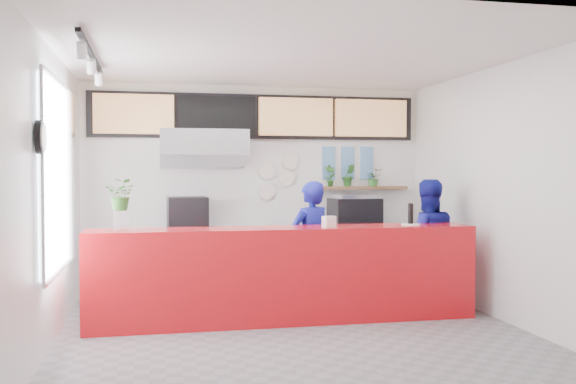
# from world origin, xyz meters

# --- Properties ---
(floor) EXTENTS (5.00, 5.00, 0.00)m
(floor) POSITION_xyz_m (0.00, 0.00, 0.00)
(floor) COLOR slate
(floor) RESTS_ON ground
(ceiling) EXTENTS (5.00, 5.00, 0.00)m
(ceiling) POSITION_xyz_m (0.00, 0.00, 3.00)
(ceiling) COLOR silver
(wall_back) EXTENTS (5.00, 0.00, 5.00)m
(wall_back) POSITION_xyz_m (0.00, 2.50, 1.50)
(wall_back) COLOR white
(wall_back) RESTS_ON ground
(wall_left) EXTENTS (0.00, 5.00, 5.00)m
(wall_left) POSITION_xyz_m (-2.50, 0.00, 1.50)
(wall_left) COLOR white
(wall_left) RESTS_ON ground
(wall_right) EXTENTS (0.00, 5.00, 5.00)m
(wall_right) POSITION_xyz_m (2.50, 0.00, 1.50)
(wall_right) COLOR white
(wall_right) RESTS_ON ground
(service_counter) EXTENTS (4.50, 0.60, 1.10)m
(service_counter) POSITION_xyz_m (0.00, 0.40, 0.55)
(service_counter) COLOR red
(service_counter) RESTS_ON ground
(cream_band) EXTENTS (5.00, 0.02, 0.80)m
(cream_band) POSITION_xyz_m (0.00, 2.49, 2.60)
(cream_band) COLOR beige
(cream_band) RESTS_ON wall_back
(prep_bench) EXTENTS (1.80, 0.60, 0.90)m
(prep_bench) POSITION_xyz_m (-0.80, 2.20, 0.45)
(prep_bench) COLOR #B2B5BA
(prep_bench) RESTS_ON ground
(panini_oven) EXTENTS (0.56, 0.56, 0.49)m
(panini_oven) POSITION_xyz_m (-1.03, 2.20, 1.15)
(panini_oven) COLOR black
(panini_oven) RESTS_ON prep_bench
(extraction_hood) EXTENTS (1.20, 0.70, 0.35)m
(extraction_hood) POSITION_xyz_m (-0.80, 2.15, 2.15)
(extraction_hood) COLOR #B2B5BA
(extraction_hood) RESTS_ON ceiling
(hood_lip) EXTENTS (1.20, 0.69, 0.31)m
(hood_lip) POSITION_xyz_m (-0.80, 2.15, 1.95)
(hood_lip) COLOR #B2B5BA
(hood_lip) RESTS_ON ceiling
(right_bench) EXTENTS (1.80, 0.60, 0.90)m
(right_bench) POSITION_xyz_m (1.50, 2.20, 0.45)
(right_bench) COLOR #B2B5BA
(right_bench) RESTS_ON ground
(espresso_machine) EXTENTS (0.73, 0.55, 0.45)m
(espresso_machine) POSITION_xyz_m (1.42, 2.20, 1.13)
(espresso_machine) COLOR black
(espresso_machine) RESTS_ON right_bench
(espresso_tray) EXTENTS (0.65, 0.50, 0.06)m
(espresso_tray) POSITION_xyz_m (1.42, 2.20, 1.38)
(espresso_tray) COLOR #ABADB2
(espresso_tray) RESTS_ON espresso_machine
(herb_shelf) EXTENTS (1.40, 0.18, 0.04)m
(herb_shelf) POSITION_xyz_m (1.60, 2.40, 1.50)
(herb_shelf) COLOR brown
(herb_shelf) RESTS_ON wall_back
(menu_board_far_left) EXTENTS (1.10, 0.10, 0.55)m
(menu_board_far_left) POSITION_xyz_m (-1.75, 2.38, 2.55)
(menu_board_far_left) COLOR tan
(menu_board_far_left) RESTS_ON wall_back
(menu_board_mid_left) EXTENTS (1.10, 0.10, 0.55)m
(menu_board_mid_left) POSITION_xyz_m (-0.59, 2.38, 2.55)
(menu_board_mid_left) COLOR black
(menu_board_mid_left) RESTS_ON wall_back
(menu_board_mid_right) EXTENTS (1.10, 0.10, 0.55)m
(menu_board_mid_right) POSITION_xyz_m (0.57, 2.38, 2.55)
(menu_board_mid_right) COLOR tan
(menu_board_mid_right) RESTS_ON wall_back
(menu_board_far_right) EXTENTS (1.10, 0.10, 0.55)m
(menu_board_far_right) POSITION_xyz_m (1.73, 2.38, 2.55)
(menu_board_far_right) COLOR tan
(menu_board_far_right) RESTS_ON wall_back
(soffit) EXTENTS (4.80, 0.04, 0.65)m
(soffit) POSITION_xyz_m (0.00, 2.46, 2.55)
(soffit) COLOR black
(soffit) RESTS_ON wall_back
(window_pane) EXTENTS (0.04, 2.20, 1.90)m
(window_pane) POSITION_xyz_m (-2.47, 0.30, 1.70)
(window_pane) COLOR silver
(window_pane) RESTS_ON wall_left
(window_frame) EXTENTS (0.03, 2.30, 2.00)m
(window_frame) POSITION_xyz_m (-2.45, 0.30, 1.70)
(window_frame) COLOR #B2B5BA
(window_frame) RESTS_ON wall_left
(wall_clock_rim) EXTENTS (0.05, 0.30, 0.30)m
(wall_clock_rim) POSITION_xyz_m (-2.46, -0.90, 2.05)
(wall_clock_rim) COLOR black
(wall_clock_rim) RESTS_ON wall_left
(wall_clock_face) EXTENTS (0.02, 0.26, 0.26)m
(wall_clock_face) POSITION_xyz_m (-2.43, -0.90, 2.05)
(wall_clock_face) COLOR white
(wall_clock_face) RESTS_ON wall_left
(track_rail) EXTENTS (0.05, 2.40, 0.04)m
(track_rail) POSITION_xyz_m (-2.10, 0.00, 2.94)
(track_rail) COLOR black
(track_rail) RESTS_ON ceiling
(dec_plate_a) EXTENTS (0.24, 0.03, 0.24)m
(dec_plate_a) POSITION_xyz_m (0.15, 2.47, 1.75)
(dec_plate_a) COLOR silver
(dec_plate_a) RESTS_ON wall_back
(dec_plate_b) EXTENTS (0.24, 0.03, 0.24)m
(dec_plate_b) POSITION_xyz_m (0.45, 2.47, 1.65)
(dec_plate_b) COLOR silver
(dec_plate_b) RESTS_ON wall_back
(dec_plate_c) EXTENTS (0.24, 0.03, 0.24)m
(dec_plate_c) POSITION_xyz_m (0.15, 2.47, 1.45)
(dec_plate_c) COLOR silver
(dec_plate_c) RESTS_ON wall_back
(dec_plate_d) EXTENTS (0.24, 0.03, 0.24)m
(dec_plate_d) POSITION_xyz_m (0.50, 2.47, 1.90)
(dec_plate_d) COLOR silver
(dec_plate_d) RESTS_ON wall_back
(photo_frame_a) EXTENTS (0.20, 0.02, 0.25)m
(photo_frame_a) POSITION_xyz_m (1.10, 2.48, 2.00)
(photo_frame_a) COLOR #598CBF
(photo_frame_a) RESTS_ON wall_back
(photo_frame_b) EXTENTS (0.20, 0.02, 0.25)m
(photo_frame_b) POSITION_xyz_m (1.40, 2.48, 2.00)
(photo_frame_b) COLOR #598CBF
(photo_frame_b) RESTS_ON wall_back
(photo_frame_c) EXTENTS (0.20, 0.02, 0.25)m
(photo_frame_c) POSITION_xyz_m (1.70, 2.48, 2.00)
(photo_frame_c) COLOR #598CBF
(photo_frame_c) RESTS_ON wall_back
(photo_frame_d) EXTENTS (0.20, 0.02, 0.25)m
(photo_frame_d) POSITION_xyz_m (1.10, 2.48, 1.75)
(photo_frame_d) COLOR #598CBF
(photo_frame_d) RESTS_ON wall_back
(photo_frame_e) EXTENTS (0.20, 0.02, 0.25)m
(photo_frame_e) POSITION_xyz_m (1.40, 2.48, 1.75)
(photo_frame_e) COLOR #598CBF
(photo_frame_e) RESTS_ON wall_back
(photo_frame_f) EXTENTS (0.20, 0.02, 0.25)m
(photo_frame_f) POSITION_xyz_m (1.70, 2.48, 1.75)
(photo_frame_f) COLOR #598CBF
(photo_frame_f) RESTS_ON wall_back
(staff_center) EXTENTS (0.70, 0.60, 1.62)m
(staff_center) POSITION_xyz_m (0.45, 0.98, 0.81)
(staff_center) COLOR navy
(staff_center) RESTS_ON ground
(staff_right) EXTENTS (0.89, 0.75, 1.65)m
(staff_right) POSITION_xyz_m (1.97, 0.85, 0.82)
(staff_right) COLOR navy
(staff_right) RESTS_ON ground
(herb_a) EXTENTS (0.18, 0.13, 0.33)m
(herb_a) POSITION_xyz_m (1.10, 2.40, 1.69)
(herb_a) COLOR #296122
(herb_a) RESTS_ON herb_shelf
(herb_b) EXTENTS (0.19, 0.15, 0.34)m
(herb_b) POSITION_xyz_m (1.39, 2.40, 1.69)
(herb_b) COLOR #296122
(herb_b) RESTS_ON herb_shelf
(herb_c) EXTENTS (0.26, 0.23, 0.26)m
(herb_c) POSITION_xyz_m (1.78, 2.40, 1.65)
(herb_c) COLOR #296122
(herb_c) RESTS_ON herb_shelf
(glass_vase) EXTENTS (0.21, 0.21, 0.21)m
(glass_vase) POSITION_xyz_m (-1.83, 0.35, 1.21)
(glass_vase) COLOR silver
(glass_vase) RESTS_ON service_counter
(basil_vase) EXTENTS (0.38, 0.35, 0.35)m
(basil_vase) POSITION_xyz_m (-1.83, 0.35, 1.50)
(basil_vase) COLOR #296122
(basil_vase) RESTS_ON glass_vase
(napkin_holder) EXTENTS (0.17, 0.14, 0.13)m
(napkin_holder) POSITION_xyz_m (0.52, 0.35, 1.16)
(napkin_holder) COLOR silver
(napkin_holder) RESTS_ON service_counter
(white_plate) EXTENTS (0.23, 0.23, 0.02)m
(white_plate) POSITION_xyz_m (1.55, 0.40, 1.11)
(white_plate) COLOR silver
(white_plate) RESTS_ON service_counter
(pepper_mill) EXTENTS (0.08, 0.08, 0.25)m
(pepper_mill) POSITION_xyz_m (1.55, 0.40, 1.24)
(pepper_mill) COLOR black
(pepper_mill) RESTS_ON white_plate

